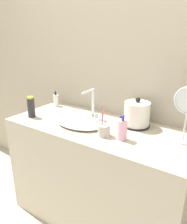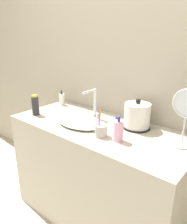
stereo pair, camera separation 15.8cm
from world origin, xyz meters
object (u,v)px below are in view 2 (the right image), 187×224
at_px(lotion_bottle, 118,131).
at_px(vanity_mirror, 186,115).
at_px(faucet, 94,102).
at_px(shampoo_bottle, 35,105).
at_px(toothbrush_cup, 101,130).
at_px(mouthwash_bottle, 62,99).
at_px(electric_kettle, 137,117).

height_order(lotion_bottle, vanity_mirror, vanity_mirror).
relative_size(faucet, shampoo_bottle, 1.41).
xyz_separation_m(toothbrush_cup, mouthwash_bottle, (-0.71, 0.31, 0.02)).
height_order(lotion_bottle, shampoo_bottle, shampoo_bottle).
distance_m(faucet, toothbrush_cup, 0.34).
bearing_deg(faucet, shampoo_bottle, -150.82).
bearing_deg(vanity_mirror, toothbrush_cup, -154.59).
relative_size(faucet, electric_kettle, 1.10).
distance_m(electric_kettle, mouthwash_bottle, 0.82).
height_order(toothbrush_cup, lotion_bottle, toothbrush_cup).
relative_size(toothbrush_cup, vanity_mirror, 0.59).
bearing_deg(faucet, lotion_bottle, -28.68).
distance_m(electric_kettle, shampoo_bottle, 0.83).
bearing_deg(lotion_bottle, electric_kettle, 93.49).
bearing_deg(shampoo_bottle, lotion_bottle, 2.86).
bearing_deg(shampoo_bottle, faucet, 29.18).
bearing_deg(vanity_mirror, faucet, 179.61).
height_order(shampoo_bottle, mouthwash_bottle, shampoo_bottle).
distance_m(electric_kettle, toothbrush_cup, 0.30).
xyz_separation_m(toothbrush_cup, lotion_bottle, (0.12, 0.02, 0.03)).
bearing_deg(vanity_mirror, mouthwash_bottle, 175.43).
relative_size(electric_kettle, shampoo_bottle, 1.28).
height_order(faucet, toothbrush_cup, faucet).
height_order(faucet, shampoo_bottle, faucet).
height_order(toothbrush_cup, mouthwash_bottle, toothbrush_cup).
xyz_separation_m(lotion_bottle, vanity_mirror, (0.32, 0.20, 0.13)).
relative_size(electric_kettle, lotion_bottle, 1.32).
bearing_deg(electric_kettle, lotion_bottle, -86.51).
height_order(electric_kettle, shampoo_bottle, electric_kettle).
relative_size(faucet, mouthwash_bottle, 1.60).
bearing_deg(lotion_bottle, faucet, 151.32).
xyz_separation_m(shampoo_bottle, vanity_mirror, (1.12, 0.23, 0.11)).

